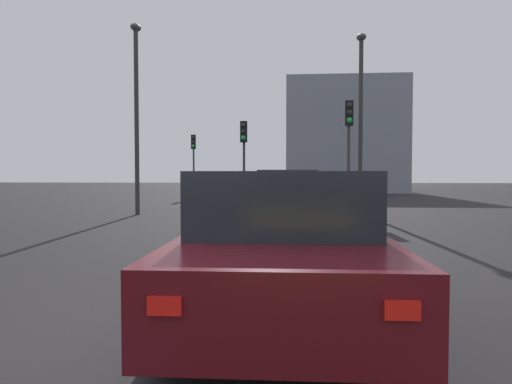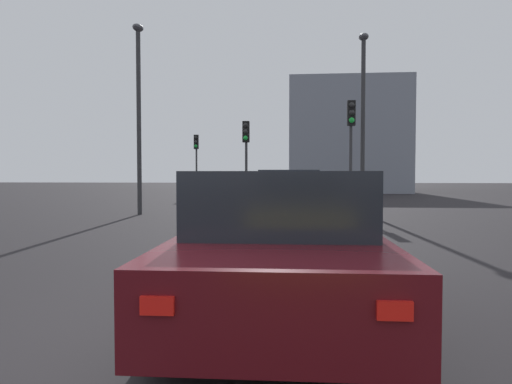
{
  "view_description": "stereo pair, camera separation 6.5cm",
  "coord_description": "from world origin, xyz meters",
  "px_view_note": "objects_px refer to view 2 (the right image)",
  "views": [
    {
      "loc": [
        -3.66,
        -1.5,
        1.44
      ],
      "look_at": [
        3.94,
        -0.92,
        1.15
      ],
      "focal_mm": 31.16,
      "sensor_mm": 36.0,
      "label": 1
    },
    {
      "loc": [
        -3.65,
        -1.57,
        1.44
      ],
      "look_at": [
        3.94,
        -0.92,
        1.15
      ],
      "focal_mm": 31.16,
      "sensor_mm": 36.0,
      "label": 2
    }
  ],
  "objects_px": {
    "car_maroon_left_second": "(280,243)",
    "street_lamp_far": "(363,107)",
    "car_white_left_lead": "(288,200)",
    "traffic_light_far_left": "(246,146)",
    "traffic_light_near_left": "(196,153)",
    "traffic_light_near_right": "(351,133)",
    "street_lamp_kerbside": "(139,102)"
  },
  "relations": [
    {
      "from": "car_white_left_lead",
      "to": "traffic_light_near_right",
      "type": "xyz_separation_m",
      "value": [
        4.12,
        -2.22,
        2.22
      ]
    },
    {
      "from": "traffic_light_near_left",
      "to": "street_lamp_kerbside",
      "type": "relative_size",
      "value": 0.58
    },
    {
      "from": "traffic_light_near_left",
      "to": "traffic_light_near_right",
      "type": "bearing_deg",
      "value": 33.99
    },
    {
      "from": "car_maroon_left_second",
      "to": "traffic_light_near_right",
      "type": "bearing_deg",
      "value": -11.5
    },
    {
      "from": "traffic_light_near_left",
      "to": "car_maroon_left_second",
      "type": "bearing_deg",
      "value": 12.78
    },
    {
      "from": "car_maroon_left_second",
      "to": "traffic_light_far_left",
      "type": "relative_size",
      "value": 1.24
    },
    {
      "from": "traffic_light_near_right",
      "to": "street_lamp_far",
      "type": "xyz_separation_m",
      "value": [
        0.71,
        -0.52,
        1.03
      ]
    },
    {
      "from": "car_maroon_left_second",
      "to": "street_lamp_kerbside",
      "type": "bearing_deg",
      "value": 25.64
    },
    {
      "from": "car_maroon_left_second",
      "to": "traffic_light_far_left",
      "type": "bearing_deg",
      "value": 6.89
    },
    {
      "from": "street_lamp_far",
      "to": "traffic_light_near_right",
      "type": "bearing_deg",
      "value": 143.64
    },
    {
      "from": "traffic_light_near_right",
      "to": "traffic_light_far_left",
      "type": "bearing_deg",
      "value": -123.29
    },
    {
      "from": "traffic_light_far_left",
      "to": "traffic_light_near_left",
      "type": "bearing_deg",
      "value": -150.54
    },
    {
      "from": "street_lamp_kerbside",
      "to": "car_white_left_lead",
      "type": "bearing_deg",
      "value": -122.84
    },
    {
      "from": "car_maroon_left_second",
      "to": "street_lamp_far",
      "type": "bearing_deg",
      "value": -13.22
    },
    {
      "from": "street_lamp_far",
      "to": "car_maroon_left_second",
      "type": "bearing_deg",
      "value": 167.53
    },
    {
      "from": "car_maroon_left_second",
      "to": "street_lamp_kerbside",
      "type": "height_order",
      "value": "street_lamp_kerbside"
    },
    {
      "from": "car_white_left_lead",
      "to": "street_lamp_kerbside",
      "type": "height_order",
      "value": "street_lamp_kerbside"
    },
    {
      "from": "traffic_light_far_left",
      "to": "car_maroon_left_second",
      "type": "bearing_deg",
      "value": 12.02
    },
    {
      "from": "car_maroon_left_second",
      "to": "traffic_light_near_right",
      "type": "distance_m",
      "value": 12.05
    },
    {
      "from": "car_maroon_left_second",
      "to": "street_lamp_kerbside",
      "type": "relative_size",
      "value": 0.67
    },
    {
      "from": "car_white_left_lead",
      "to": "car_maroon_left_second",
      "type": "relative_size",
      "value": 0.98
    },
    {
      "from": "car_maroon_left_second",
      "to": "traffic_light_near_right",
      "type": "relative_size",
      "value": 1.12
    },
    {
      "from": "traffic_light_near_left",
      "to": "traffic_light_near_right",
      "type": "distance_m",
      "value": 14.05
    },
    {
      "from": "traffic_light_near_left",
      "to": "street_lamp_far",
      "type": "relative_size",
      "value": 0.59
    },
    {
      "from": "car_white_left_lead",
      "to": "traffic_light_far_left",
      "type": "relative_size",
      "value": 1.22
    },
    {
      "from": "car_white_left_lead",
      "to": "street_lamp_far",
      "type": "relative_size",
      "value": 0.68
    },
    {
      "from": "street_lamp_kerbside",
      "to": "traffic_light_near_left",
      "type": "bearing_deg",
      "value": 2.63
    },
    {
      "from": "traffic_light_far_left",
      "to": "street_lamp_far",
      "type": "bearing_deg",
      "value": 72.46
    },
    {
      "from": "car_maroon_left_second",
      "to": "street_lamp_far",
      "type": "relative_size",
      "value": 0.69
    },
    {
      "from": "car_white_left_lead",
      "to": "traffic_light_far_left",
      "type": "height_order",
      "value": "traffic_light_far_left"
    },
    {
      "from": "car_white_left_lead",
      "to": "traffic_light_near_right",
      "type": "bearing_deg",
      "value": -29.67
    },
    {
      "from": "car_white_left_lead",
      "to": "traffic_light_near_right",
      "type": "relative_size",
      "value": 1.1
    }
  ]
}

